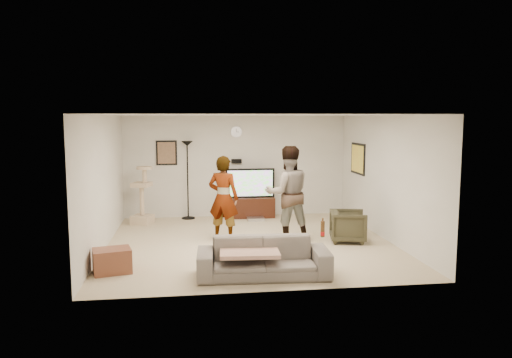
{
  "coord_description": "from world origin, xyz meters",
  "views": [
    {
      "loc": [
        -1.16,
        -9.4,
        2.45
      ],
      "look_at": [
        0.15,
        0.2,
        1.24
      ],
      "focal_mm": 34.61,
      "sensor_mm": 36.0,
      "label": 1
    }
  ],
  "objects": [
    {
      "name": "wall_left",
      "position": [
        -2.75,
        0.0,
        1.25
      ],
      "size": [
        0.04,
        5.5,
        2.5
      ],
      "primitive_type": "cube",
      "color": "beige",
      "rests_on": "floor"
    },
    {
      "name": "armchair",
      "position": [
        1.94,
        -0.15,
        0.31
      ],
      "size": [
        0.81,
        0.79,
        0.62
      ],
      "primitive_type": "imported",
      "rotation": [
        0.0,
        0.0,
        1.36
      ],
      "color": "#343121",
      "rests_on": "floor"
    },
    {
      "name": "floor_lamp",
      "position": [
        -1.2,
        2.55,
        0.94
      ],
      "size": [
        0.32,
        0.32,
        1.89
      ],
      "primitive_type": "cylinder",
      "color": "black",
      "rests_on": "floor"
    },
    {
      "name": "wall_back",
      "position": [
        0.0,
        2.75,
        1.25
      ],
      "size": [
        5.5,
        0.04,
        2.5
      ],
      "primitive_type": "cube",
      "color": "beige",
      "rests_on": "floor"
    },
    {
      "name": "person_left",
      "position": [
        -0.49,
        0.33,
        0.85
      ],
      "size": [
        0.73,
        0.63,
        1.7
      ],
      "primitive_type": "imported",
      "rotation": [
        0.0,
        0.0,
        2.72
      ],
      "color": "#979797",
      "rests_on": "floor"
    },
    {
      "name": "toy_ball",
      "position": [
        -0.68,
        -0.36,
        0.04
      ],
      "size": [
        0.08,
        0.08,
        0.08
      ],
      "primitive_type": "sphere",
      "color": "#0BABA1",
      "rests_on": "floor"
    },
    {
      "name": "tv_stand",
      "position": [
        0.31,
        2.5,
        0.25
      ],
      "size": [
        1.19,
        0.45,
        0.5
      ],
      "primitive_type": "cube",
      "color": "black",
      "rests_on": "floor"
    },
    {
      "name": "tv_screen",
      "position": [
        0.31,
        2.46,
        0.85
      ],
      "size": [
        1.11,
        0.01,
        0.63
      ],
      "primitive_type": "cube",
      "color": "#49D526",
      "rests_on": "tv"
    },
    {
      "name": "wall_speaker",
      "position": [
        0.0,
        2.69,
        1.38
      ],
      "size": [
        0.25,
        0.1,
        0.1
      ],
      "primitive_type": "cube",
      "color": "black",
      "rests_on": "wall_back"
    },
    {
      "name": "person_right",
      "position": [
        0.78,
        0.14,
        0.95
      ],
      "size": [
        0.96,
        0.77,
        1.9
      ],
      "primitive_type": "imported",
      "rotation": [
        0.0,
        0.0,
        3.19
      ],
      "color": "#34429D",
      "rests_on": "floor"
    },
    {
      "name": "throw_blanket",
      "position": [
        -0.27,
        -2.07,
        0.4
      ],
      "size": [
        0.94,
        0.76,
        0.06
      ],
      "primitive_type": "cube",
      "rotation": [
        0.0,
        0.0,
        -0.07
      ],
      "color": "tan",
      "rests_on": "sofa"
    },
    {
      "name": "picture_right",
      "position": [
        2.73,
        1.6,
        1.5
      ],
      "size": [
        0.03,
        0.78,
        0.62
      ],
      "primitive_type": "cube",
      "color": "yellow",
      "rests_on": "wall_right"
    },
    {
      "name": "side_table",
      "position": [
        -2.4,
        -1.56,
        0.19
      ],
      "size": [
        0.67,
        0.56,
        0.39
      ],
      "primitive_type": "cube",
      "rotation": [
        0.0,
        0.0,
        0.24
      ],
      "color": "brown",
      "rests_on": "floor"
    },
    {
      "name": "ceiling",
      "position": [
        0.0,
        0.0,
        2.51
      ],
      "size": [
        5.5,
        5.5,
        0.02
      ],
      "primitive_type": "cube",
      "color": "white",
      "rests_on": "wall_back"
    },
    {
      "name": "wall_front",
      "position": [
        0.0,
        -2.75,
        1.25
      ],
      "size": [
        5.5,
        0.04,
        2.5
      ],
      "primitive_type": "cube",
      "color": "beige",
      "rests_on": "floor"
    },
    {
      "name": "floor",
      "position": [
        0.0,
        0.0,
        -0.01
      ],
      "size": [
        5.5,
        5.5,
        0.02
      ],
      "primitive_type": "cube",
      "color": "#C4B38E",
      "rests_on": "ground"
    },
    {
      "name": "console_box",
      "position": [
        0.4,
        2.11,
        0.04
      ],
      "size": [
        0.4,
        0.3,
        0.07
      ],
      "primitive_type": "cube",
      "color": "silver",
      "rests_on": "floor"
    },
    {
      "name": "tv",
      "position": [
        0.31,
        2.5,
        0.85
      ],
      "size": [
        1.21,
        0.08,
        0.72
      ],
      "primitive_type": "cube",
      "color": "black",
      "rests_on": "tv_stand"
    },
    {
      "name": "picture_back",
      "position": [
        -1.7,
        2.73,
        1.6
      ],
      "size": [
        0.42,
        0.03,
        0.52
      ],
      "primitive_type": "cube",
      "color": "brown",
      "rests_on": "wall_back"
    },
    {
      "name": "sofa",
      "position": [
        -0.05,
        -2.07,
        0.3
      ],
      "size": [
        2.08,
        0.91,
        0.59
      ],
      "primitive_type": "imported",
      "rotation": [
        0.0,
        0.0,
        -0.05
      ],
      "color": "#6A625D",
      "rests_on": "floor"
    },
    {
      "name": "wall_clock",
      "position": [
        0.0,
        2.72,
        2.1
      ],
      "size": [
        0.26,
        0.04,
        0.26
      ],
      "primitive_type": "cylinder",
      "rotation": [
        1.57,
        0.0,
        0.0
      ],
      "color": "silver",
      "rests_on": "wall_back"
    },
    {
      "name": "beer_bottle",
      "position": [
        0.89,
        -2.07,
        0.72
      ],
      "size": [
        0.06,
        0.06,
        0.25
      ],
      "primitive_type": "cylinder",
      "color": "#553215",
      "rests_on": "sofa"
    },
    {
      "name": "wall_right",
      "position": [
        2.75,
        0.0,
        1.25
      ],
      "size": [
        0.04,
        5.5,
        2.5
      ],
      "primitive_type": "cube",
      "color": "beige",
      "rests_on": "floor"
    },
    {
      "name": "cat_tree",
      "position": [
        -2.26,
        2.1,
        0.68
      ],
      "size": [
        0.55,
        0.55,
        1.35
      ],
      "primitive_type": "cube",
      "rotation": [
        0.0,
        0.0,
        -0.35
      ],
      "color": "#C6AE90",
      "rests_on": "floor"
    }
  ]
}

